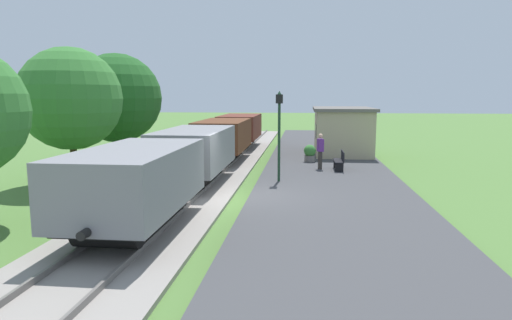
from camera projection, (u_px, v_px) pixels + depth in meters
name	position (u px, v px, depth m)	size (l,w,h in m)	color
ground_plane	(244.00, 202.00, 15.99)	(160.00, 160.00, 0.00)	#517A38
platform_slab	(335.00, 201.00, 15.63)	(6.00, 60.00, 0.25)	#424244
track_ballast	(178.00, 199.00, 16.24)	(3.80, 60.00, 0.12)	gray
rail_near	(197.00, 196.00, 16.14)	(0.07, 60.00, 0.14)	slate
rail_far	(159.00, 195.00, 16.30)	(0.07, 60.00, 0.14)	slate
freight_train	(211.00, 144.00, 21.87)	(2.50, 26.00, 2.12)	gray
station_hut	(342.00, 130.00, 27.30)	(3.50, 5.80, 2.78)	tan
bench_near_hut	(340.00, 160.00, 21.30)	(0.42, 1.50, 0.91)	black
person_waiting	(320.00, 150.00, 21.47)	(0.34, 0.43, 1.71)	#38332D
potted_planter	(310.00, 153.00, 23.87)	(0.64, 0.64, 0.92)	slate
lamp_post_near	(279.00, 119.00, 18.21)	(0.28, 0.28, 3.70)	#193823
tree_trackside_mid	(70.00, 99.00, 18.57)	(4.25, 4.25, 5.75)	#4C3823
tree_trackside_far	(117.00, 98.00, 23.61)	(4.67, 4.67, 5.95)	#4C3823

